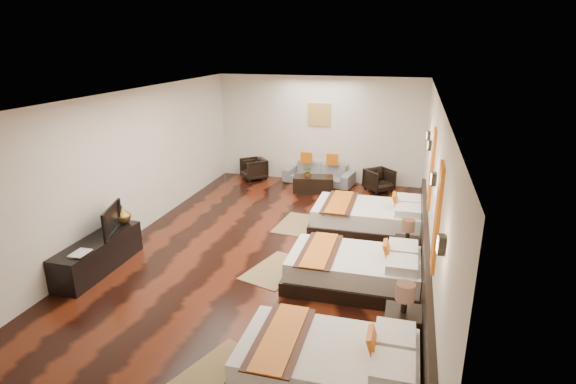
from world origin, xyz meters
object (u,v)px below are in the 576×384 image
(coffee_table, at_px, (313,184))
(nightstand_a, at_px, (402,324))
(figurine, at_px, (122,214))
(bed_mid, at_px, (355,269))
(tv, at_px, (107,220))
(bed_far, at_px, (369,218))
(sofa, at_px, (319,174))
(bed_near, at_px, (330,365))
(book, at_px, (73,253))
(tv_console, at_px, (98,255))
(nightstand_b, at_px, (406,248))
(armchair_left, at_px, (254,169))
(table_plant, at_px, (308,172))
(armchair_right, at_px, (379,180))

(coffee_table, bearing_deg, nightstand_a, -67.70)
(figurine, relative_size, coffee_table, 0.33)
(bed_mid, height_order, tv, tv)
(bed_far, bearing_deg, sofa, 118.86)
(bed_near, distance_m, book, 4.36)
(tv_console, bearing_deg, sofa, 65.81)
(bed_near, relative_size, tv_console, 1.13)
(nightstand_b, height_order, tv_console, nightstand_b)
(nightstand_a, bearing_deg, sofa, 110.01)
(armchair_left, bearing_deg, table_plant, 26.32)
(nightstand_a, bearing_deg, table_plant, 113.54)
(tv_console, bearing_deg, table_plant, 63.62)
(tv_console, bearing_deg, bed_far, 33.79)
(nightstand_b, xyz_separation_m, tv_console, (-4.95, -1.57, -0.01))
(bed_near, distance_m, nightstand_a, 1.20)
(bed_mid, xyz_separation_m, nightstand_b, (0.75, 0.97, 0.01))
(coffee_table, bearing_deg, bed_near, -76.44)
(bed_near, bearing_deg, table_plant, 104.66)
(armchair_right, bearing_deg, bed_mid, -132.01)
(nightstand_a, distance_m, tv_console, 5.00)
(table_plant, bearing_deg, book, -114.09)
(armchair_left, bearing_deg, armchair_right, 46.74)
(armchair_right, relative_size, table_plant, 2.33)
(tv_console, bearing_deg, tv, 79.33)
(nightstand_b, bearing_deg, armchair_right, 100.86)
(table_plant, bearing_deg, figurine, -120.27)
(tv, bearing_deg, bed_near, -131.97)
(bed_mid, bearing_deg, table_plant, 111.73)
(armchair_right, bearing_deg, bed_far, -131.89)
(coffee_table, xyz_separation_m, table_plant, (-0.12, -0.06, 0.33))
(bed_mid, relative_size, nightstand_a, 2.39)
(armchair_right, bearing_deg, bed_near, -132.05)
(bed_far, xyz_separation_m, book, (-4.20, -3.35, 0.28))
(nightstand_b, distance_m, figurine, 5.03)
(tv, bearing_deg, bed_mid, -102.24)
(bed_far, distance_m, tv_console, 5.05)
(bed_near, bearing_deg, armchair_right, 90.06)
(nightstand_a, relative_size, armchair_right, 1.39)
(figurine, xyz_separation_m, coffee_table, (2.58, 4.27, -0.51))
(figurine, bearing_deg, book, -90.00)
(armchair_left, distance_m, coffee_table, 1.94)
(nightstand_b, xyz_separation_m, table_plant, (-2.49, 3.39, 0.25))
(nightstand_a, xyz_separation_m, armchair_right, (-0.76, 6.27, -0.02))
(bed_mid, distance_m, table_plant, 4.70)
(bed_far, distance_m, figurine, 4.70)
(sofa, height_order, table_plant, table_plant)
(table_plant, bearing_deg, coffee_table, 25.34)
(sofa, relative_size, armchair_right, 2.94)
(figurine, xyz_separation_m, armchair_left, (0.76, 4.94, -0.42))
(nightstand_b, bearing_deg, bed_near, -102.99)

